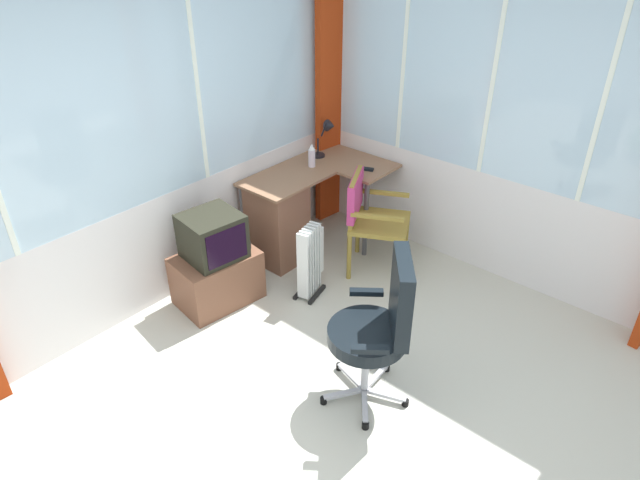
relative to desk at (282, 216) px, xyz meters
The scene contains 12 objects.
ground 2.20m from the desk, 127.18° to the right, with size 5.60×5.02×0.06m, color beige.
north_window_panel 1.66m from the desk, 166.13° to the left, with size 4.60×0.07×2.77m.
east_window_panel 2.23m from the desk, 59.21° to the right, with size 0.07×4.02×2.77m.
curtain_corner 1.30m from the desk, 12.12° to the left, with size 0.34×0.07×2.67m, color #A73210.
desk is the anchor object (origin of this frame).
desk_lamp 0.90m from the desk, ahead, with size 0.22×0.19×0.35m.
tv_remote 0.85m from the desk, 32.05° to the right, with size 0.04×0.15×0.02m, color black.
spray_bottle 0.61m from the desk, ahead, with size 0.06×0.06×0.22m.
wooden_armchair 0.77m from the desk, 62.30° to the right, with size 0.65×0.65×0.88m.
office_chair 1.86m from the desk, 116.59° to the right, with size 0.61×0.61×1.07m.
tv_on_stand 0.83m from the desk, behind, with size 0.69×0.52×0.79m.
space_heater 0.63m from the desk, 114.22° to the right, with size 0.33×0.23×0.63m.
Camera 1 is at (-1.77, -1.38, 2.83)m, focal length 31.51 mm.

